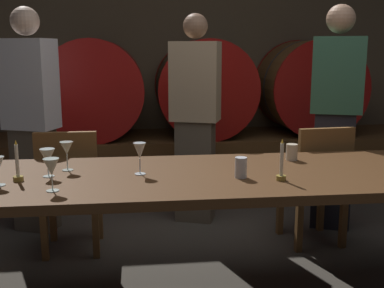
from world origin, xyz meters
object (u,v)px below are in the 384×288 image
wine_barrel_left (94,89)px  chair_left (70,186)px  wine_glass_far_right (140,152)px  wine_barrel_center (204,88)px  wine_glass_center (51,168)px  wine_glass_right (67,149)px  cup_left (241,168)px  dining_table (212,183)px  candle_left (18,170)px  guest_left (31,119)px  wine_glass_left (48,157)px  wine_barrel_right (309,87)px  chair_right (317,180)px  guest_right (335,116)px  guest_center (195,118)px  candle_right (281,169)px  cup_right (292,152)px

wine_barrel_left → chair_left: (-0.05, -1.59, -0.53)m
wine_glass_far_right → wine_barrel_center: bearing=73.5°
wine_glass_center → wine_glass_right: bearing=87.7°
chair_left → cup_left: chair_left is taller
dining_table → wine_glass_right: bearing=169.3°
wine_glass_far_right → cup_left: bearing=-14.0°
candle_left → wine_glass_center: size_ratio=1.35×
guest_left → wine_glass_left: (0.33, -1.21, -0.03)m
wine_barrel_right → chair_left: 2.80m
candle_left → cup_left: size_ratio=1.97×
wine_barrel_left → wine_glass_far_right: (0.42, -2.28, -0.15)m
wine_glass_center → wine_glass_far_right: wine_glass_far_right is taller
wine_barrel_left → dining_table: wine_barrel_left is taller
wine_barrel_right → cup_left: bearing=-117.3°
chair_right → guest_right: (0.26, 0.35, 0.40)m
candle_left → chair_left: bearing=79.1°
chair_right → guest_center: size_ratio=0.52×
chair_left → cup_left: bearing=140.4°
wine_glass_left → guest_center: bearing=53.4°
candle_right → chair_right: bearing=57.7°
dining_table → candle_right: candle_right is taller
candle_left → cup_left: candle_left is taller
wine_glass_right → cup_left: size_ratio=1.49×
wine_barrel_center → wine_glass_right: (-1.08, -2.15, -0.16)m
cup_left → candle_right: bearing=-20.7°
wine_barrel_left → wine_glass_right: 2.16m
guest_center → wine_glass_right: (-0.86, -1.14, 0.00)m
guest_right → wine_glass_right: bearing=45.4°
dining_table → wine_glass_left: 0.89m
dining_table → wine_barrel_left: bearing=109.5°
wine_glass_left → cup_right: (1.40, 0.23, -0.06)m
cup_left → wine_glass_right: bearing=164.2°
wine_glass_center → cup_right: wine_glass_center is taller
wine_barrel_left → chair_left: 1.67m
guest_right → candle_left: bearing=47.5°
wine_barrel_left → cup_left: size_ratio=8.90×
wine_barrel_center → dining_table: wine_barrel_center is taller
candle_right → wine_glass_left: size_ratio=1.45×
dining_table → cup_right: bearing=25.4°
dining_table → wine_glass_far_right: bearing=177.2°
candle_right → candle_left: bearing=174.0°
chair_right → dining_table: bearing=32.0°
guest_center → wine_glass_right: 1.43m
guest_left → wine_glass_far_right: size_ratio=9.89×
wine_glass_left → wine_barrel_right: bearing=45.3°
chair_left → candle_right: 1.53m
wine_glass_center → cup_right: size_ratio=1.62×
candle_right → wine_glass_right: candle_right is taller
guest_right → chair_right: bearing=74.6°
wine_glass_center → wine_glass_right: 0.40m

